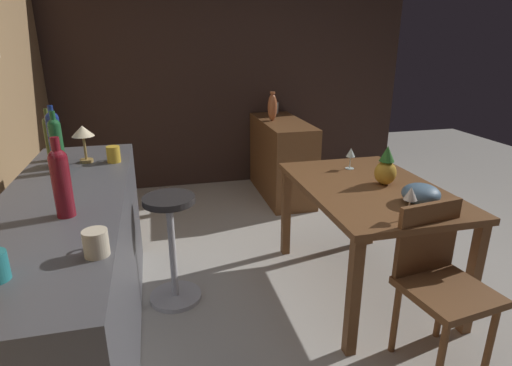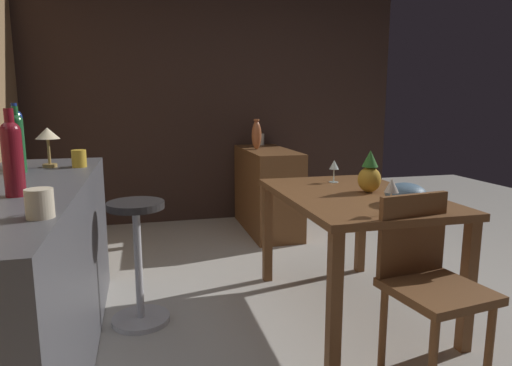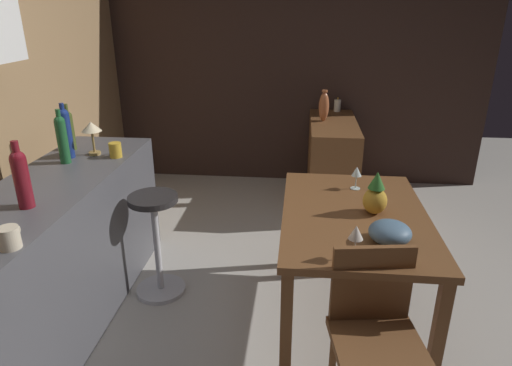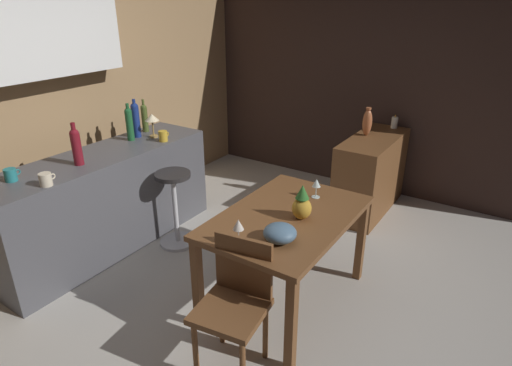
{
  "view_description": "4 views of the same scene",
  "coord_description": "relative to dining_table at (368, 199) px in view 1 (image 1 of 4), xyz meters",
  "views": [
    {
      "loc": [
        -2.16,
        1.0,
        1.63
      ],
      "look_at": [
        0.36,
        0.38,
        0.72
      ],
      "focal_mm": 29.08,
      "sensor_mm": 36.0,
      "label": 1
    },
    {
      "loc": [
        -2.3,
        0.9,
        1.27
      ],
      "look_at": [
        0.62,
        0.16,
        0.73
      ],
      "focal_mm": 31.31,
      "sensor_mm": 36.0,
      "label": 2
    },
    {
      "loc": [
        -2.3,
        0.03,
        1.86
      ],
      "look_at": [
        0.63,
        0.33,
        0.68
      ],
      "focal_mm": 31.34,
      "sensor_mm": 36.0,
      "label": 3
    },
    {
      "loc": [
        -2.3,
        -1.61,
        2.18
      ],
      "look_at": [
        0.43,
        0.19,
        0.74
      ],
      "focal_mm": 30.2,
      "sensor_mm": 36.0,
      "label": 4
    }
  ],
  "objects": [
    {
      "name": "counter_lamp",
      "position": [
        0.42,
        1.74,
        0.43
      ],
      "size": [
        0.13,
        0.13,
        0.23
      ],
      "color": "#A58447",
      "rests_on": "kitchen_counter"
    },
    {
      "name": "pineapple_centerpiece",
      "position": [
        0.01,
        -0.11,
        0.2
      ],
      "size": [
        0.14,
        0.14,
        0.25
      ],
      "color": "gold",
      "rests_on": "dining_table"
    },
    {
      "name": "cup_cream",
      "position": [
        -0.83,
        1.54,
        0.3
      ],
      "size": [
        0.12,
        0.09,
        0.1
      ],
      "color": "beige",
      "rests_on": "kitchen_counter"
    },
    {
      "name": "wine_bottle_cobalt",
      "position": [
        0.35,
        1.88,
        0.43
      ],
      "size": [
        0.08,
        0.08,
        0.37
      ],
      "color": "navy",
      "rests_on": "kitchen_counter"
    },
    {
      "name": "chair_near_window",
      "position": [
        -0.69,
        -0.04,
        -0.17
      ],
      "size": [
        0.45,
        0.45,
        0.85
      ],
      "color": "brown",
      "rests_on": "ground_plane"
    },
    {
      "name": "sideboard_cabinet",
      "position": [
        1.84,
        0.01,
        -0.24
      ],
      "size": [
        1.1,
        0.44,
        0.82
      ],
      "primitive_type": "cube",
      "color": "brown",
      "rests_on": "ground_plane"
    },
    {
      "name": "bar_stool",
      "position": [
        0.16,
        1.26,
        -0.26
      ],
      "size": [
        0.34,
        0.34,
        0.72
      ],
      "color": "#262323",
      "rests_on": "ground_plane"
    },
    {
      "name": "wall_side_right",
      "position": [
        2.47,
        0.6,
        0.65
      ],
      "size": [
        0.1,
        4.4,
        2.6
      ],
      "primitive_type": "cube",
      "color": "#33231E",
      "rests_on": "ground_plane"
    },
    {
      "name": "ground_plane",
      "position": [
        -0.08,
        0.3,
        -0.65
      ],
      "size": [
        9.0,
        9.0,
        0.0
      ],
      "primitive_type": "plane",
      "color": "#B7B2A8"
    },
    {
      "name": "cup_mustard",
      "position": [
        0.38,
        1.57,
        0.3
      ],
      "size": [
        0.12,
        0.08,
        0.1
      ],
      "color": "gold",
      "rests_on": "kitchen_counter"
    },
    {
      "name": "fruit_bowl",
      "position": [
        -0.33,
        -0.13,
        0.15
      ],
      "size": [
        0.21,
        0.21,
        0.11
      ],
      "primitive_type": "ellipsoid",
      "color": "slate",
      "rests_on": "dining_table"
    },
    {
      "name": "wine_glass_right",
      "position": [
        0.37,
        -0.04,
        0.21
      ],
      "size": [
        0.07,
        0.07,
        0.15
      ],
      "color": "silver",
      "rests_on": "dining_table"
    },
    {
      "name": "wine_bottle_green",
      "position": [
        0.24,
        1.85,
        0.42
      ],
      "size": [
        0.07,
        0.07,
        0.35
      ],
      "color": "#1E592D",
      "rests_on": "kitchen_counter"
    },
    {
      "name": "kitchen_counter",
      "position": [
        -0.2,
        1.78,
        -0.2
      ],
      "size": [
        2.1,
        0.6,
        0.9
      ],
      "primitive_type": "cube",
      "color": "#4C4C51",
      "rests_on": "ground_plane"
    },
    {
      "name": "vase_copper",
      "position": [
        1.87,
        0.12,
        0.31
      ],
      "size": [
        0.1,
        0.1,
        0.3
      ],
      "color": "#B26038",
      "rests_on": "sideboard_cabinet"
    },
    {
      "name": "dining_table",
      "position": [
        0.0,
        0.0,
        0.0
      ],
      "size": [
        1.25,
        0.83,
        0.74
      ],
      "color": "brown",
      "rests_on": "ground_plane"
    },
    {
      "name": "wine_glass_left",
      "position": [
        -0.51,
        0.06,
        0.22
      ],
      "size": [
        0.08,
        0.08,
        0.18
      ],
      "color": "silver",
      "rests_on": "dining_table"
    },
    {
      "name": "wine_bottle_olive",
      "position": [
        0.52,
        1.95,
        0.4
      ],
      "size": [
        0.06,
        0.06,
        0.33
      ],
      "color": "#475623",
      "rests_on": "kitchen_counter"
    },
    {
      "name": "pillar_candle_tall",
      "position": [
        2.3,
        -0.05,
        0.23
      ],
      "size": [
        0.07,
        0.07,
        0.15
      ],
      "color": "white",
      "rests_on": "sideboard_cabinet"
    },
    {
      "name": "wine_bottle_ruby",
      "position": [
        -0.44,
        1.71,
        0.42
      ],
      "size": [
        0.08,
        0.08,
        0.35
      ],
      "color": "maroon",
      "rests_on": "kitchen_counter"
    }
  ]
}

